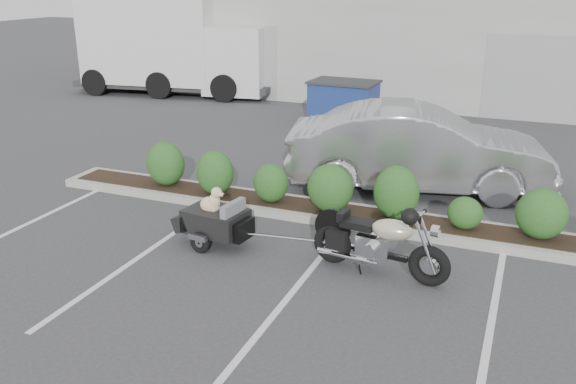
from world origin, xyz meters
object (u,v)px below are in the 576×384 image
at_px(motorcycle, 379,243).
at_px(dumpster, 344,102).
at_px(pet_trailer, 215,220).
at_px(sedan, 418,149).
at_px(delivery_truck, 176,49).

height_order(motorcycle, dumpster, dumpster).
bearing_deg(pet_trailer, dumpster, 101.34).
bearing_deg(sedan, delivery_truck, 40.78).
bearing_deg(dumpster, pet_trailer, -83.50).
xyz_separation_m(pet_trailer, dumpster, (-0.64, 9.19, 0.22)).
xyz_separation_m(pet_trailer, delivery_truck, (-7.99, 11.70, 1.23)).
relative_size(pet_trailer, delivery_truck, 0.22).
height_order(sedan, dumpster, sedan).
relative_size(motorcycle, pet_trailer, 1.24).
distance_m(motorcycle, sedan, 4.10).
distance_m(pet_trailer, delivery_truck, 14.22).
xyz_separation_m(motorcycle, dumpster, (-3.42, 9.22, 0.16)).
distance_m(sedan, delivery_truck, 13.05).
bearing_deg(pet_trailer, delivery_truck, 131.71).
bearing_deg(motorcycle, pet_trailer, -173.13).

